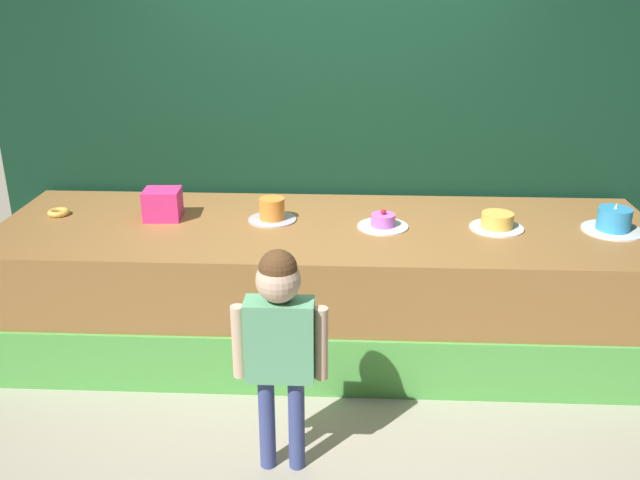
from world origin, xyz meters
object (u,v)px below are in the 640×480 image
at_px(cake_far_left, 272,211).
at_px(cake_center_left, 383,222).
at_px(donut, 59,212).
at_px(cake_center_right, 497,222).
at_px(cake_far_right, 614,221).
at_px(pink_box, 163,204).
at_px(child_figure, 280,333).

bearing_deg(cake_far_left, cake_center_left, -7.57).
height_order(donut, cake_center_right, cake_center_right).
height_order(donut, cake_far_left, cake_far_left).
distance_m(donut, cake_center_right, 2.70).
bearing_deg(cake_center_left, cake_far_right, -0.03).
relative_size(pink_box, donut, 1.65).
relative_size(child_figure, cake_center_right, 3.51).
bearing_deg(pink_box, cake_far_right, -1.93).
xyz_separation_m(child_figure, cake_far_right, (1.85, 1.18, 0.13)).
bearing_deg(cake_center_left, cake_far_left, 172.43).
xyz_separation_m(cake_center_left, cake_far_right, (1.35, -0.00, 0.03)).
xyz_separation_m(pink_box, cake_far_left, (0.67, -0.00, -0.03)).
bearing_deg(donut, cake_far_left, -1.25).
height_order(cake_center_right, cake_far_right, cake_far_right).
relative_size(pink_box, cake_far_right, 0.62).
bearing_deg(cake_far_left, child_figure, -82.22).
bearing_deg(child_figure, cake_far_right, 32.63).
bearing_deg(cake_center_right, cake_far_right, -0.70).
relative_size(donut, cake_center_left, 0.44).
height_order(pink_box, donut, pink_box).
bearing_deg(cake_far_left, cake_far_right, -2.56).
height_order(cake_far_left, cake_far_right, cake_far_right).
height_order(pink_box, cake_far_right, pink_box).
bearing_deg(cake_far_right, pink_box, 178.07).
xyz_separation_m(pink_box, cake_center_left, (1.35, -0.09, -0.06)).
xyz_separation_m(donut, cake_far_right, (3.37, -0.12, 0.04)).
xyz_separation_m(donut, cake_center_right, (2.70, -0.11, 0.02)).
distance_m(donut, cake_far_right, 3.38).
xyz_separation_m(cake_center_right, cake_far_right, (0.67, -0.01, 0.02)).
bearing_deg(pink_box, donut, 177.53).
distance_m(donut, cake_center_left, 2.03).
distance_m(cake_far_left, cake_center_right, 1.35).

